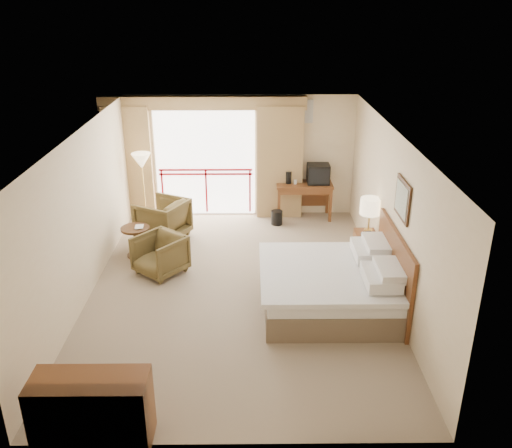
{
  "coord_description": "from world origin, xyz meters",
  "views": [
    {
      "loc": [
        0.22,
        -8.13,
        4.67
      ],
      "look_at": [
        0.3,
        0.4,
        1.03
      ],
      "focal_mm": 38.0,
      "sensor_mm": 36.0,
      "label": 1
    }
  ],
  "objects_px": {
    "desk": "(304,190)",
    "dresser": "(92,411)",
    "nightstand": "(367,250)",
    "side_table": "(136,237)",
    "armchair_far": "(164,237)",
    "bed": "(332,286)",
    "table_lamp": "(370,207)",
    "wastebasket": "(277,218)",
    "tv": "(318,174)",
    "floor_lamp": "(142,164)",
    "armchair_near": "(161,272)"
  },
  "relations": [
    {
      "from": "bed",
      "to": "armchair_far",
      "type": "relative_size",
      "value": 2.33
    },
    {
      "from": "wastebasket",
      "to": "armchair_near",
      "type": "distance_m",
      "value": 3.13
    },
    {
      "from": "nightstand",
      "to": "table_lamp",
      "type": "bearing_deg",
      "value": 91.03
    },
    {
      "from": "armchair_far",
      "to": "side_table",
      "type": "distance_m",
      "value": 1.02
    },
    {
      "from": "bed",
      "to": "armchair_far",
      "type": "xyz_separation_m",
      "value": [
        -3.1,
        2.73,
        -0.38
      ]
    },
    {
      "from": "nightstand",
      "to": "dresser",
      "type": "height_order",
      "value": "dresser"
    },
    {
      "from": "wastebasket",
      "to": "tv",
      "type": "bearing_deg",
      "value": 23.13
    },
    {
      "from": "side_table",
      "to": "tv",
      "type": "bearing_deg",
      "value": 27.75
    },
    {
      "from": "dresser",
      "to": "side_table",
      "type": "bearing_deg",
      "value": 98.3
    },
    {
      "from": "table_lamp",
      "to": "dresser",
      "type": "relative_size",
      "value": 0.5
    },
    {
      "from": "table_lamp",
      "to": "desk",
      "type": "relative_size",
      "value": 0.52
    },
    {
      "from": "desk",
      "to": "nightstand",
      "type": "bearing_deg",
      "value": -64.82
    },
    {
      "from": "armchair_near",
      "to": "dresser",
      "type": "xyz_separation_m",
      "value": [
        -0.13,
        -4.03,
        0.43
      ]
    },
    {
      "from": "wastebasket",
      "to": "nightstand",
      "type": "bearing_deg",
      "value": -51.71
    },
    {
      "from": "nightstand",
      "to": "tv",
      "type": "relative_size",
      "value": 1.36
    },
    {
      "from": "table_lamp",
      "to": "wastebasket",
      "type": "xyz_separation_m",
      "value": [
        -1.57,
        1.94,
        -1.0
      ]
    },
    {
      "from": "tv",
      "to": "armchair_near",
      "type": "relative_size",
      "value": 0.61
    },
    {
      "from": "nightstand",
      "to": "desk",
      "type": "distance_m",
      "value": 2.64
    },
    {
      "from": "desk",
      "to": "wastebasket",
      "type": "distance_m",
      "value": 0.9
    },
    {
      "from": "armchair_far",
      "to": "dresser",
      "type": "bearing_deg",
      "value": 28.09
    },
    {
      "from": "armchair_far",
      "to": "dresser",
      "type": "xyz_separation_m",
      "value": [
        0.06,
        -5.57,
        0.43
      ]
    },
    {
      "from": "table_lamp",
      "to": "dresser",
      "type": "xyz_separation_m",
      "value": [
        -3.9,
        -4.31,
        -0.73
      ]
    },
    {
      "from": "tv",
      "to": "wastebasket",
      "type": "bearing_deg",
      "value": -174.16
    },
    {
      "from": "bed",
      "to": "armchair_near",
      "type": "xyz_separation_m",
      "value": [
        -2.92,
        1.19,
        -0.38
      ]
    },
    {
      "from": "armchair_far",
      "to": "side_table",
      "type": "xyz_separation_m",
      "value": [
        -0.38,
        -0.85,
        0.41
      ]
    },
    {
      "from": "bed",
      "to": "wastebasket",
      "type": "distance_m",
      "value": 3.5
    },
    {
      "from": "table_lamp",
      "to": "bed",
      "type": "bearing_deg",
      "value": -120.01
    },
    {
      "from": "armchair_near",
      "to": "tv",
      "type": "bearing_deg",
      "value": 79.81
    },
    {
      "from": "nightstand",
      "to": "tv",
      "type": "xyz_separation_m",
      "value": [
        -0.66,
        2.38,
        0.7
      ]
    },
    {
      "from": "desk",
      "to": "dresser",
      "type": "relative_size",
      "value": 0.96
    },
    {
      "from": "desk",
      "to": "side_table",
      "type": "bearing_deg",
      "value": -145.58
    },
    {
      "from": "nightstand",
      "to": "floor_lamp",
      "type": "xyz_separation_m",
      "value": [
        -4.44,
        2.05,
        1.04
      ]
    },
    {
      "from": "floor_lamp",
      "to": "armchair_near",
      "type": "bearing_deg",
      "value": -73.7
    },
    {
      "from": "armchair_far",
      "to": "bed",
      "type": "bearing_deg",
      "value": 76.16
    },
    {
      "from": "nightstand",
      "to": "tv",
      "type": "distance_m",
      "value": 2.57
    },
    {
      "from": "armchair_far",
      "to": "floor_lamp",
      "type": "bearing_deg",
      "value": -119.48
    },
    {
      "from": "tv",
      "to": "dresser",
      "type": "distance_m",
      "value": 7.42
    },
    {
      "from": "dresser",
      "to": "desk",
      "type": "bearing_deg",
      "value": 69.33
    },
    {
      "from": "armchair_far",
      "to": "nightstand",
      "type": "bearing_deg",
      "value": 99.27
    },
    {
      "from": "bed",
      "to": "desk",
      "type": "distance_m",
      "value": 3.88
    },
    {
      "from": "bed",
      "to": "dresser",
      "type": "relative_size",
      "value": 1.65
    },
    {
      "from": "wastebasket",
      "to": "side_table",
      "type": "relative_size",
      "value": 0.52
    },
    {
      "from": "wastebasket",
      "to": "floor_lamp",
      "type": "height_order",
      "value": "floor_lamp"
    },
    {
      "from": "nightstand",
      "to": "side_table",
      "type": "distance_m",
      "value": 4.36
    },
    {
      "from": "side_table",
      "to": "floor_lamp",
      "type": "height_order",
      "value": "floor_lamp"
    },
    {
      "from": "wastebasket",
      "to": "bed",
      "type": "bearing_deg",
      "value": -78.1
    },
    {
      "from": "table_lamp",
      "to": "armchair_near",
      "type": "bearing_deg",
      "value": -175.67
    },
    {
      "from": "table_lamp",
      "to": "armchair_far",
      "type": "relative_size",
      "value": 0.7
    },
    {
      "from": "armchair_near",
      "to": "floor_lamp",
      "type": "xyz_separation_m",
      "value": [
        -0.67,
        2.29,
        1.37
      ]
    },
    {
      "from": "desk",
      "to": "dresser",
      "type": "distance_m",
      "value": 7.33
    }
  ]
}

